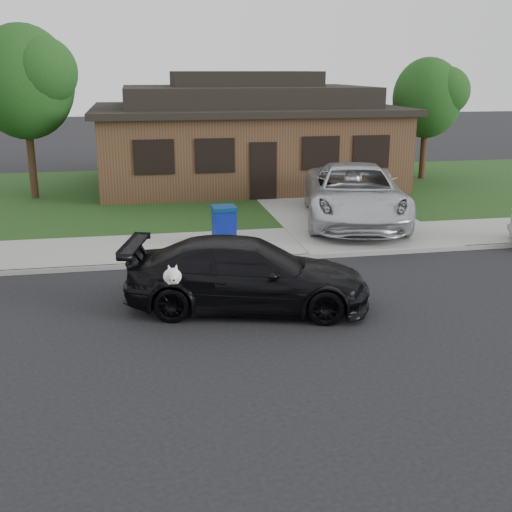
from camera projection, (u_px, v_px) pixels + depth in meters
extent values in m
plane|color=black|center=(178.00, 316.00, 13.13)|extent=(120.00, 120.00, 0.00)
cube|color=gray|center=(165.00, 249.00, 17.82)|extent=(60.00, 3.00, 0.12)
cube|color=gray|center=(168.00, 264.00, 16.41)|extent=(60.00, 0.12, 0.12)
cube|color=#193814|center=(154.00, 195.00, 25.37)|extent=(60.00, 13.00, 0.13)
cube|color=gray|center=(322.00, 204.00, 23.62)|extent=(4.50, 13.00, 0.14)
imported|color=black|center=(247.00, 275.00, 13.37)|extent=(5.42, 3.20, 1.47)
ellipsoid|color=white|center=(172.00, 276.00, 12.08)|extent=(0.34, 0.40, 0.30)
sphere|color=white|center=(173.00, 275.00, 11.83)|extent=(0.26, 0.26, 0.26)
cube|color=white|center=(174.00, 279.00, 11.73)|extent=(0.09, 0.12, 0.08)
sphere|color=black|center=(174.00, 280.00, 11.67)|extent=(0.04, 0.04, 0.04)
cone|color=white|center=(169.00, 267.00, 11.83)|extent=(0.11, 0.11, 0.14)
cone|color=white|center=(176.00, 267.00, 11.85)|extent=(0.11, 0.11, 0.14)
imported|color=silver|center=(354.00, 194.00, 20.36)|extent=(4.43, 7.03, 1.81)
cube|color=navy|center=(224.00, 227.00, 17.88)|extent=(0.63, 0.63, 0.98)
cube|color=navy|center=(224.00, 208.00, 17.73)|extent=(0.68, 0.68, 0.11)
cylinder|color=black|center=(218.00, 245.00, 17.68)|extent=(0.06, 0.16, 0.15)
cylinder|color=black|center=(234.00, 244.00, 17.75)|extent=(0.06, 0.16, 0.15)
cube|color=#422B1C|center=(245.00, 147.00, 27.54)|extent=(12.00, 8.00, 3.00)
cube|color=black|center=(245.00, 109.00, 27.08)|extent=(12.60, 8.60, 0.25)
cube|color=black|center=(245.00, 96.00, 26.93)|extent=(10.00, 6.50, 0.80)
cube|color=black|center=(244.00, 79.00, 26.74)|extent=(6.00, 3.50, 0.60)
cube|color=black|center=(263.00, 171.00, 23.85)|extent=(1.00, 0.06, 2.10)
cube|color=black|center=(154.00, 157.00, 22.96)|extent=(1.30, 0.05, 1.10)
cube|color=black|center=(215.00, 156.00, 23.36)|extent=(1.30, 0.05, 1.10)
cube|color=black|center=(321.00, 153.00, 24.08)|extent=(1.30, 0.05, 1.10)
cube|color=black|center=(371.00, 152.00, 24.44)|extent=(1.30, 0.05, 1.10)
cylinder|color=#332114|center=(32.00, 165.00, 24.19)|extent=(0.28, 0.28, 2.48)
ellipsoid|color=#143811|center=(24.00, 82.00, 23.34)|extent=(3.60, 3.60, 4.14)
sphere|color=#26591E|center=(42.00, 72.00, 22.86)|extent=(2.52, 2.52, 2.52)
cylinder|color=#332114|center=(423.00, 156.00, 28.64)|extent=(0.28, 0.28, 2.03)
ellipsoid|color=#143811|center=(427.00, 98.00, 27.94)|extent=(3.00, 3.00, 3.45)
sphere|color=#26591E|center=(445.00, 91.00, 27.54)|extent=(2.10, 2.10, 2.10)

